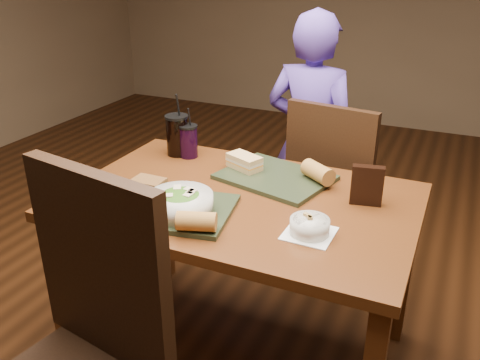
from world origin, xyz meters
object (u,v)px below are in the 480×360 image
baguette_far (318,172)px  chip_bag (367,185)px  baguette_near (196,221)px  tray_near (172,209)px  soup_bowl (310,226)px  sandwich_far (244,162)px  diner (310,143)px  sandwich_near (149,186)px  cup_cola (177,135)px  cup_berry (189,141)px  chair_far (332,188)px  chair_near (82,353)px  salad_bowl (180,202)px  dining_table (240,218)px  tray_far (275,177)px

baguette_far → chip_bag: chip_bag is taller
baguette_near → tray_near: bearing=145.9°
soup_bowl → chip_bag: bearing=67.6°
sandwich_far → tray_near: bearing=-101.7°
diner → sandwich_near: diner is taller
baguette_far → cup_cola: size_ratio=0.48×
sandwich_near → cup_cola: 0.45m
baguette_near → cup_cola: (-0.43, 0.60, 0.04)m
sandwich_near → cup_cola: size_ratio=0.42×
cup_berry → chip_bag: bearing=-10.2°
sandwich_far → chip_bag: chip_bag is taller
chair_far → tray_near: chair_far is taller
chair_near → soup_bowl: bearing=55.4°
chair_near → cup_berry: size_ratio=4.81×
tray_near → sandwich_far: sandwich_far is taller
diner → cup_cola: 0.76m
chair_far → sandwich_far: size_ratio=5.97×
tray_near → salad_bowl: bearing=-20.2°
dining_table → sandwich_far: (-0.08, 0.22, 0.14)m
sandwich_near → baguette_near: 0.34m
chair_far → cup_berry: 0.74m
tray_far → sandwich_near: (-0.37, -0.35, 0.04)m
diner → cup_berry: bearing=62.1°
salad_bowl → baguette_far: salad_bowl is taller
tray_far → sandwich_near: size_ratio=3.51×
baguette_far → diner: bearing=109.1°
sandwich_far → cup_cola: cup_cola is taller
diner → soup_bowl: size_ratio=8.40×
chair_near → sandwich_near: bearing=107.1°
tray_near → soup_bowl: size_ratio=2.60×
chair_far → cup_berry: (-0.57, -0.38, 0.28)m
chair_near → chip_bag: 1.10m
sandwich_near → cup_cola: bearing=106.8°
dining_table → diner: bearing=89.4°
soup_bowl → cup_berry: cup_berry is taller
chair_near → diner: bearing=85.8°
tray_far → sandwich_far: bearing=173.7°
diner → sandwich_near: 1.08m
tray_near → chip_bag: chip_bag is taller
soup_bowl → sandwich_far: (-0.40, 0.38, 0.02)m
sandwich_near → cup_cola: cup_cola is taller
sandwich_far → salad_bowl: bearing=-95.6°
chair_far → cup_cola: size_ratio=3.46×
dining_table → tray_far: bearing=73.1°
chair_near → cup_cola: 1.15m
chair_far → chip_bag: bearing=-64.6°
soup_bowl → sandwich_near: (-0.63, 0.02, 0.02)m
diner → soup_bowl: 1.09m
diner → baguette_near: diner is taller
dining_table → baguette_near: bearing=-92.3°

